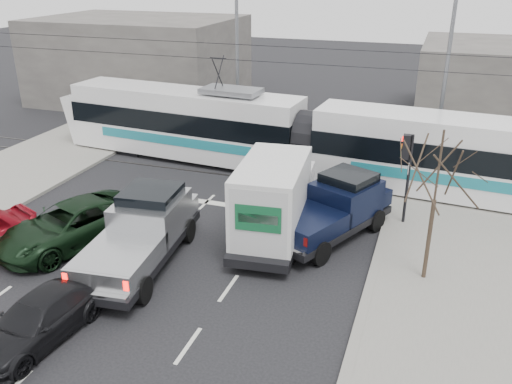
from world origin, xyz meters
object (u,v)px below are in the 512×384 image
(street_lamp_near, at_px, (443,65))
(silver_pickup, at_px, (143,230))
(traffic_signal, at_px, (407,160))
(navy_pickup, at_px, (336,208))
(bare_tree, at_px, (438,173))
(box_truck, at_px, (275,199))
(street_lamp_far, at_px, (234,48))
(dark_car, at_px, (39,319))
(tram, at_px, (308,138))
(green_car, at_px, (71,225))

(street_lamp_near, xyz_separation_m, silver_pickup, (-9.06, -13.23, -3.95))
(traffic_signal, height_order, navy_pickup, traffic_signal)
(silver_pickup, bearing_deg, bare_tree, 4.65)
(silver_pickup, xyz_separation_m, box_truck, (3.80, 3.07, 0.42))
(street_lamp_far, distance_m, dark_car, 20.60)
(silver_pickup, distance_m, box_truck, 4.90)
(silver_pickup, bearing_deg, street_lamp_far, 93.26)
(traffic_signal, bearing_deg, navy_pickup, -142.49)
(tram, distance_m, dark_car, 15.18)
(street_lamp_near, xyz_separation_m, dark_car, (-9.62, -18.02, -4.49))
(street_lamp_near, bearing_deg, silver_pickup, -124.39)
(traffic_signal, xyz_separation_m, dark_car, (-8.78, -10.51, -2.12))
(silver_pickup, bearing_deg, dark_car, -102.60)
(traffic_signal, relative_size, green_car, 0.64)
(street_lamp_far, bearing_deg, bare_tree, -48.88)
(traffic_signal, xyz_separation_m, street_lamp_far, (-10.66, 9.50, 2.37))
(street_lamp_far, relative_size, silver_pickup, 1.36)
(traffic_signal, height_order, dark_car, traffic_signal)
(box_truck, height_order, green_car, box_truck)
(street_lamp_near, relative_size, tram, 0.34)
(box_truck, bearing_deg, navy_pickup, 17.43)
(green_car, distance_m, dark_car, 5.58)
(box_truck, bearing_deg, bare_tree, -19.13)
(street_lamp_far, bearing_deg, traffic_signal, -41.72)
(traffic_signal, distance_m, box_truck, 5.29)
(bare_tree, relative_size, green_car, 0.89)
(traffic_signal, relative_size, street_lamp_far, 0.40)
(street_lamp_near, height_order, silver_pickup, street_lamp_near)
(tram, distance_m, box_truck, 6.77)
(silver_pickup, bearing_deg, traffic_signal, 29.04)
(street_lamp_far, xyz_separation_m, tram, (5.82, -5.41, -3.21))
(box_truck, relative_size, dark_car, 1.53)
(tram, height_order, dark_car, tram)
(green_car, bearing_deg, dark_car, -40.87)
(traffic_signal, distance_m, navy_pickup, 3.29)
(street_lamp_near, xyz_separation_m, tram, (-5.68, -3.41, -3.21))
(bare_tree, xyz_separation_m, traffic_signal, (-1.13, 4.00, -1.05))
(street_lamp_far, xyz_separation_m, dark_car, (1.88, -20.02, -4.49))
(navy_pickup, bearing_deg, bare_tree, -8.57)
(navy_pickup, height_order, green_car, navy_pickup)
(street_lamp_far, xyz_separation_m, silver_pickup, (2.44, -15.23, -3.95))
(street_lamp_far, height_order, dark_car, street_lamp_far)
(bare_tree, distance_m, green_car, 12.93)
(navy_pickup, bearing_deg, tram, 138.26)
(tram, bearing_deg, box_truck, -81.56)
(tram, xyz_separation_m, green_car, (-6.50, -9.65, -1.12))
(bare_tree, distance_m, box_truck, 6.12)
(bare_tree, bearing_deg, street_lamp_far, 131.12)
(street_lamp_near, bearing_deg, box_truck, -117.36)
(tram, height_order, green_car, tram)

